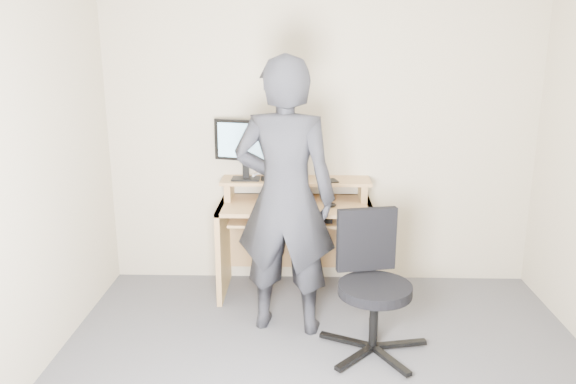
{
  "coord_description": "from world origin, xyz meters",
  "views": [
    {
      "loc": [
        -0.15,
        -2.79,
        1.98
      ],
      "look_at": [
        -0.25,
        1.05,
        0.95
      ],
      "focal_mm": 35.0,
      "sensor_mm": 36.0,
      "label": 1
    }
  ],
  "objects_px": {
    "desk": "(295,225)",
    "person": "(285,198)",
    "monitor": "(245,144)",
    "office_chair": "(372,278)"
  },
  "relations": [
    {
      "from": "desk",
      "to": "person",
      "type": "distance_m",
      "value": 0.78
    },
    {
      "from": "desk",
      "to": "person",
      "type": "height_order",
      "value": "person"
    },
    {
      "from": "desk",
      "to": "office_chair",
      "type": "bearing_deg",
      "value": -61.26
    },
    {
      "from": "office_chair",
      "to": "person",
      "type": "relative_size",
      "value": 0.47
    },
    {
      "from": "monitor",
      "to": "office_chair",
      "type": "height_order",
      "value": "monitor"
    },
    {
      "from": "desk",
      "to": "person",
      "type": "relative_size",
      "value": 0.63
    },
    {
      "from": "monitor",
      "to": "person",
      "type": "height_order",
      "value": "person"
    },
    {
      "from": "desk",
      "to": "person",
      "type": "xyz_separation_m",
      "value": [
        -0.06,
        -0.66,
        0.41
      ]
    },
    {
      "from": "desk",
      "to": "monitor",
      "type": "relative_size",
      "value": 2.41
    },
    {
      "from": "monitor",
      "to": "person",
      "type": "bearing_deg",
      "value": -48.81
    }
  ]
}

